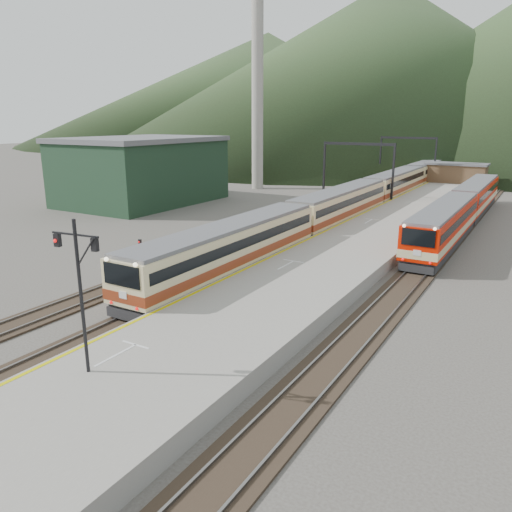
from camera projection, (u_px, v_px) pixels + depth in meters
The scene contains 16 objects.
track_main at pixel (333, 226), 51.85m from camera, with size 2.60×200.00×0.23m.
track_far at pixel (290, 222), 54.30m from camera, with size 2.60×200.00×0.23m.
track_second at pixel (449, 240), 46.20m from camera, with size 2.60×200.00×0.23m.
platform at pixel (380, 232), 47.32m from camera, with size 8.00×100.00×1.00m, color gray.
gantry_near at pixel (358, 161), 64.24m from camera, with size 9.55×0.25×8.00m.
gantry_far at pixel (408, 151), 84.99m from camera, with size 9.55×0.25×8.00m.
warehouse at pixel (142, 170), 66.12m from camera, with size 14.50×20.50×8.60m.
smokestack at pixel (257, 91), 76.95m from camera, with size 1.80×1.80×30.00m, color #9E998E.
station_shed at pixel (456, 173), 79.98m from camera, with size 9.40×4.40×3.10m.
hill_a at pixel (388, 67), 188.07m from camera, with size 180.00×180.00×60.00m, color #304023.
hill_d at pixel (268, 87), 269.49m from camera, with size 200.00×200.00×55.00m, color #304023.
main_train at pixel (396, 183), 70.71m from camera, with size 3.10×106.14×3.78m.
second_train at pixel (462, 209), 51.06m from camera, with size 2.82×38.42×3.44m.
signal_mast at pixel (80, 281), 19.12m from camera, with size 2.19×0.44×6.27m.
short_signal_b at pixel (235, 240), 39.99m from camera, with size 0.26×0.22×2.27m.
short_signal_c at pixel (140, 250), 36.97m from camera, with size 0.25×0.21×2.27m.
Camera 1 is at (18.98, -7.80, 10.83)m, focal length 35.00 mm.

